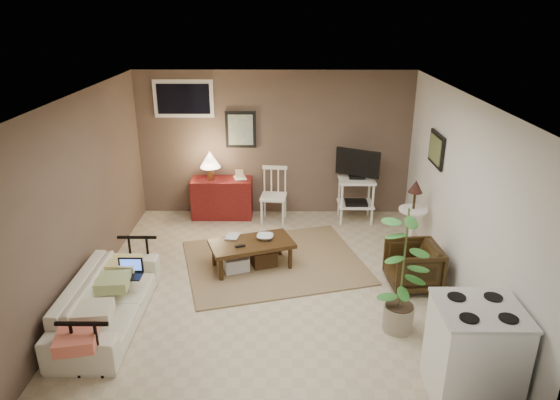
{
  "coord_description": "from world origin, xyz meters",
  "views": [
    {
      "loc": [
        0.17,
        -5.5,
        3.33
      ],
      "look_at": [
        0.11,
        0.35,
        1.05
      ],
      "focal_mm": 32.0,
      "sensor_mm": 36.0,
      "label": 1
    }
  ],
  "objects_px": {
    "spindle_chair": "(274,197)",
    "stove": "(474,353)",
    "red_console": "(221,194)",
    "armchair": "(413,264)",
    "side_table": "(414,208)",
    "coffee_table": "(251,253)",
    "tv_stand": "(357,184)",
    "sofa": "(107,293)",
    "potted_plant": "(403,267)"
  },
  "relations": [
    {
      "from": "spindle_chair",
      "to": "stove",
      "type": "relative_size",
      "value": 0.95
    },
    {
      "from": "red_console",
      "to": "armchair",
      "type": "bearing_deg",
      "value": -39.87
    },
    {
      "from": "side_table",
      "to": "coffee_table",
      "type": "bearing_deg",
      "value": -166.28
    },
    {
      "from": "spindle_chair",
      "to": "side_table",
      "type": "bearing_deg",
      "value": -28.11
    },
    {
      "from": "stove",
      "to": "spindle_chair",
      "type": "bearing_deg",
      "value": 115.02
    },
    {
      "from": "coffee_table",
      "to": "stove",
      "type": "xyz_separation_m",
      "value": [
        2.13,
        -2.36,
        0.24
      ]
    },
    {
      "from": "tv_stand",
      "to": "stove",
      "type": "relative_size",
      "value": 1.28
    },
    {
      "from": "sofa",
      "to": "stove",
      "type": "xyz_separation_m",
      "value": [
        3.65,
        -1.11,
        0.1
      ]
    },
    {
      "from": "side_table",
      "to": "stove",
      "type": "distance_m",
      "value": 2.92
    },
    {
      "from": "red_console",
      "to": "armchair",
      "type": "xyz_separation_m",
      "value": [
        2.68,
        -2.24,
        -0.08
      ]
    },
    {
      "from": "potted_plant",
      "to": "stove",
      "type": "height_order",
      "value": "potted_plant"
    },
    {
      "from": "sofa",
      "to": "side_table",
      "type": "xyz_separation_m",
      "value": [
        3.79,
        1.8,
        0.3
      ]
    },
    {
      "from": "coffee_table",
      "to": "armchair",
      "type": "bearing_deg",
      "value": -12.19
    },
    {
      "from": "potted_plant",
      "to": "tv_stand",
      "type": "bearing_deg",
      "value": 91.6
    },
    {
      "from": "spindle_chair",
      "to": "sofa",
      "type": "bearing_deg",
      "value": -121.96
    },
    {
      "from": "tv_stand",
      "to": "armchair",
      "type": "distance_m",
      "value": 2.16
    },
    {
      "from": "side_table",
      "to": "tv_stand",
      "type": "bearing_deg",
      "value": 121.26
    },
    {
      "from": "sofa",
      "to": "armchair",
      "type": "relative_size",
      "value": 2.97
    },
    {
      "from": "tv_stand",
      "to": "side_table",
      "type": "bearing_deg",
      "value": -58.74
    },
    {
      "from": "stove",
      "to": "coffee_table",
      "type": "bearing_deg",
      "value": 132.05
    },
    {
      "from": "red_console",
      "to": "potted_plant",
      "type": "relative_size",
      "value": 0.79
    },
    {
      "from": "spindle_chair",
      "to": "stove",
      "type": "xyz_separation_m",
      "value": [
        1.86,
        -3.98,
        0.05
      ]
    },
    {
      "from": "red_console",
      "to": "stove",
      "type": "relative_size",
      "value": 1.21
    },
    {
      "from": "coffee_table",
      "to": "tv_stand",
      "type": "distance_m",
      "value": 2.34
    },
    {
      "from": "sofa",
      "to": "tv_stand",
      "type": "bearing_deg",
      "value": -47.38
    },
    {
      "from": "red_console",
      "to": "tv_stand",
      "type": "height_order",
      "value": "tv_stand"
    },
    {
      "from": "sofa",
      "to": "armchair",
      "type": "xyz_separation_m",
      "value": [
        3.58,
        0.8,
        -0.05
      ]
    },
    {
      "from": "coffee_table",
      "to": "spindle_chair",
      "type": "distance_m",
      "value": 1.66
    },
    {
      "from": "armchair",
      "to": "potted_plant",
      "type": "relative_size",
      "value": 0.43
    },
    {
      "from": "coffee_table",
      "to": "stove",
      "type": "bearing_deg",
      "value": -47.95
    },
    {
      "from": "coffee_table",
      "to": "side_table",
      "type": "bearing_deg",
      "value": 13.72
    },
    {
      "from": "spindle_chair",
      "to": "potted_plant",
      "type": "relative_size",
      "value": 0.61
    },
    {
      "from": "tv_stand",
      "to": "side_table",
      "type": "distance_m",
      "value": 1.27
    },
    {
      "from": "armchair",
      "to": "stove",
      "type": "relative_size",
      "value": 0.67
    },
    {
      "from": "coffee_table",
      "to": "tv_stand",
      "type": "relative_size",
      "value": 1.01
    },
    {
      "from": "sofa",
      "to": "spindle_chair",
      "type": "height_order",
      "value": "spindle_chair"
    },
    {
      "from": "side_table",
      "to": "armchair",
      "type": "xyz_separation_m",
      "value": [
        -0.21,
        -1.0,
        -0.36
      ]
    },
    {
      "from": "sofa",
      "to": "tv_stand",
      "type": "distance_m",
      "value": 4.27
    },
    {
      "from": "red_console",
      "to": "potted_plant",
      "type": "height_order",
      "value": "potted_plant"
    },
    {
      "from": "coffee_table",
      "to": "sofa",
      "type": "xyz_separation_m",
      "value": [
        -1.52,
        -1.24,
        0.13
      ]
    },
    {
      "from": "tv_stand",
      "to": "armchair",
      "type": "relative_size",
      "value": 1.92
    },
    {
      "from": "potted_plant",
      "to": "coffee_table",
      "type": "bearing_deg",
      "value": 141.36
    },
    {
      "from": "tv_stand",
      "to": "side_table",
      "type": "height_order",
      "value": "tv_stand"
    },
    {
      "from": "sofa",
      "to": "spindle_chair",
      "type": "xyz_separation_m",
      "value": [
        1.79,
        2.87,
        0.06
      ]
    },
    {
      "from": "sofa",
      "to": "red_console",
      "type": "distance_m",
      "value": 3.17
    },
    {
      "from": "tv_stand",
      "to": "potted_plant",
      "type": "bearing_deg",
      "value": -88.4
    },
    {
      "from": "side_table",
      "to": "armchair",
      "type": "bearing_deg",
      "value": -101.82
    },
    {
      "from": "sofa",
      "to": "coffee_table",
      "type": "bearing_deg",
      "value": -50.73
    },
    {
      "from": "coffee_table",
      "to": "potted_plant",
      "type": "xyz_separation_m",
      "value": [
        1.7,
        -1.36,
        0.55
      ]
    },
    {
      "from": "sofa",
      "to": "red_console",
      "type": "xyz_separation_m",
      "value": [
        0.91,
        3.03,
        0.03
      ]
    }
  ]
}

